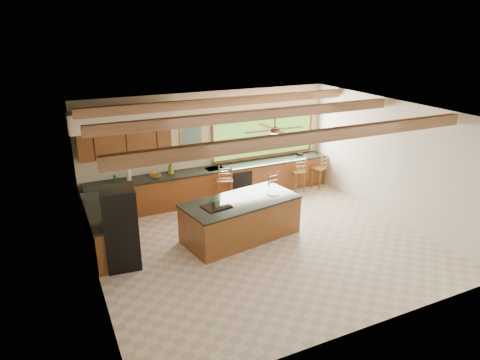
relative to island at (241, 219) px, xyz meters
name	(u,v)px	position (x,y,z in m)	size (l,w,h in m)	color
ground	(263,243)	(0.33, -0.52, -0.47)	(7.20, 7.20, 0.00)	beige
room_shell	(245,143)	(0.16, 0.14, 1.75)	(7.27, 6.54, 3.02)	beige
counter_run	(192,193)	(-0.49, 2.00, 0.00)	(7.12, 3.10, 1.27)	brown
island	(241,219)	(0.00, 0.00, 0.00)	(2.84, 1.70, 0.95)	brown
refrigerator	(121,228)	(-2.72, -0.12, 0.38)	(0.73, 0.71, 1.70)	black
bar_stool_a	(226,181)	(0.43, 1.87, 0.24)	(0.54, 0.54, 1.19)	brown
bar_stool_b	(299,172)	(2.79, 1.88, 0.14)	(0.41, 0.41, 1.02)	brown
bar_stool_c	(270,188)	(1.32, 1.02, 0.19)	(0.47, 0.47, 1.11)	brown
bar_stool_d	(320,169)	(3.52, 1.85, 0.14)	(0.48, 0.48, 1.03)	brown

